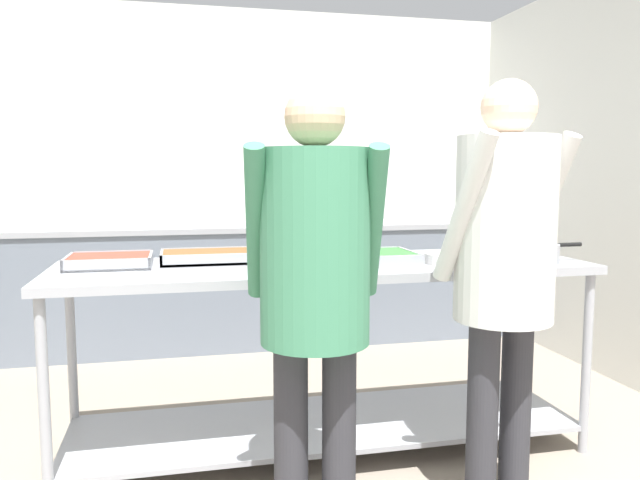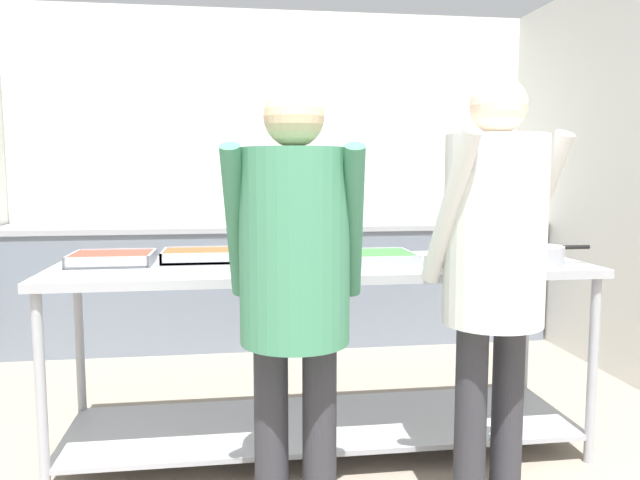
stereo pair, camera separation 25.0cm
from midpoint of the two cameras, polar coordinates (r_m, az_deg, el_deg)
wall_rear at (r=5.24m, az=-2.82°, el=6.07°), size 4.34×0.06×2.65m
back_counter at (r=4.95m, az=-2.36°, el=-3.90°), size 4.18×0.65×0.94m
serving_counter at (r=3.01m, az=2.67°, el=-7.70°), size 2.50×0.76×0.91m
serving_tray_vegetables at (r=3.04m, az=-16.22°, el=-1.68°), size 0.37×0.32×0.05m
serving_tray_roast at (r=3.06m, az=-7.63°, el=-1.42°), size 0.46×0.28×0.05m
broccoli_bowl at (r=2.91m, az=-0.05°, el=-1.47°), size 0.23×0.23×0.11m
serving_tray_greens at (r=2.96m, az=6.91°, el=-1.69°), size 0.41×0.34×0.05m
plate_stack at (r=2.99m, az=14.36°, el=-1.79°), size 0.27×0.27×0.05m
sauce_pan at (r=3.10m, az=21.18°, el=-1.25°), size 0.41×0.27×0.09m
guest_serving_left at (r=2.18m, az=0.94°, el=-2.75°), size 0.52×0.39×1.63m
guest_serving_right at (r=2.46m, az=18.46°, el=-1.15°), size 0.53×0.42×1.69m
water_bottle at (r=4.90m, az=1.79°, el=2.99°), size 0.08×0.08×0.28m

